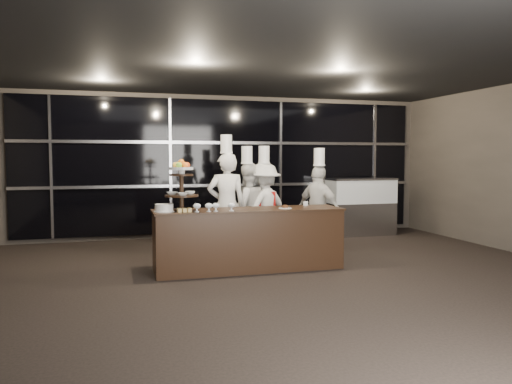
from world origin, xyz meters
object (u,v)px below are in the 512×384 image
object	(u,v)px
layer_cake	(164,208)
chef_b	(247,208)
display_case	(361,203)
chef_d	(319,209)
buffet_counter	(249,239)
display_stand	(181,182)
chef_a	(227,204)
chef_c	(264,207)

from	to	relation	value
layer_cake	chef_b	size ratio (longest dim) A/B	0.16
layer_cake	display_case	world-z (taller)	display_case
chef_d	layer_cake	bearing A→B (deg)	-161.90
buffet_counter	chef_d	world-z (taller)	chef_d
chef_d	display_stand	bearing A→B (deg)	-161.20
buffet_counter	chef_b	size ratio (longest dim) A/B	1.51
display_case	chef_b	size ratio (longest dim) A/B	0.77
display_case	chef_a	bearing A→B (deg)	-153.80
layer_cake	chef_c	bearing A→B (deg)	34.19
buffet_counter	display_case	xyz separation A→B (m)	(3.23, 2.61, 0.22)
chef_b	chef_d	distance (m)	1.26
display_case	chef_b	world-z (taller)	chef_b
buffet_counter	layer_cake	world-z (taller)	layer_cake
display_case	chef_c	world-z (taller)	chef_c
display_case	buffet_counter	bearing A→B (deg)	-141.06
display_case	chef_b	distance (m)	3.24
buffet_counter	chef_c	bearing A→B (deg)	63.46
buffet_counter	chef_a	bearing A→B (deg)	97.49
layer_cake	chef_b	world-z (taller)	chef_b
layer_cake	chef_a	bearing A→B (deg)	41.74
chef_a	buffet_counter	bearing A→B (deg)	-82.51
chef_a	chef_d	xyz separation A→B (m)	(1.62, -0.11, -0.11)
display_case	chef_b	bearing A→B (deg)	-154.74
chef_d	chef_b	bearing A→B (deg)	162.57
buffet_counter	chef_d	bearing A→B (deg)	29.60
chef_c	display_case	bearing A→B (deg)	27.99
chef_b	chef_d	world-z (taller)	chef_b
buffet_counter	chef_a	xyz separation A→B (m)	(-0.13, 0.96, 0.44)
chef_a	chef_d	bearing A→B (deg)	-3.83
display_stand	chef_b	xyz separation A→B (m)	(1.30, 1.23, -0.53)
chef_c	buffet_counter	bearing A→B (deg)	-116.54
display_stand	chef_b	bearing A→B (deg)	43.36
chef_a	chef_b	distance (m)	0.51
buffet_counter	layer_cake	bearing A→B (deg)	-177.72
display_stand	layer_cake	bearing A→B (deg)	-168.99
chef_a	display_case	bearing A→B (deg)	26.20
display_stand	chef_b	size ratio (longest dim) A/B	0.40
chef_d	display_case	bearing A→B (deg)	45.43
buffet_counter	chef_d	xyz separation A→B (m)	(1.50, 0.85, 0.33)
display_stand	display_case	xyz separation A→B (m)	(4.23, 2.61, -0.65)
layer_cake	chef_a	world-z (taller)	chef_a
display_case	chef_a	size ratio (longest dim) A/B	0.70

